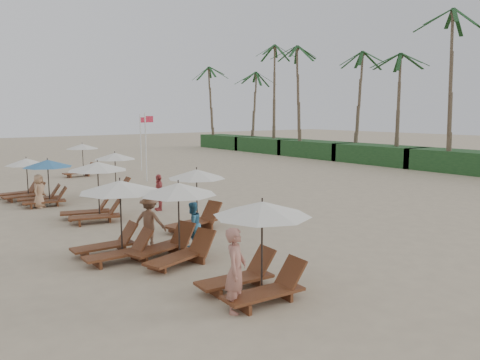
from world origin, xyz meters
TOP-DOWN VIEW (x-y plane):
  - ground at (0.00, 0.00)m, footprint 160.00×160.00m
  - shrub_hedge at (22.00, 14.50)m, footprint 3.20×53.00m
  - palm_row at (21.91, 15.40)m, footprint 7.00×52.00m
  - lounger_station_0 at (-5.03, -2.30)m, footprint 2.68×2.38m
  - lounger_station_1 at (-5.33, 1.25)m, footprint 2.71×2.46m
  - lounger_station_2 at (-6.55, 2.57)m, footprint 2.66×2.46m
  - lounger_station_3 at (-5.31, 7.91)m, footprint 2.73×2.42m
  - lounger_station_4 at (-6.06, 12.52)m, footprint 2.58×2.28m
  - lounger_station_5 at (-6.53, 14.80)m, footprint 2.47×2.07m
  - inland_station_0 at (-2.74, 4.27)m, footprint 2.86×2.24m
  - inland_station_1 at (-2.33, 13.31)m, footprint 2.71×2.24m
  - inland_station_2 at (-1.27, 21.83)m, footprint 2.72×2.24m
  - beachgoer_near at (-5.94, -2.80)m, footprint 0.82×0.79m
  - beachgoer_mid_a at (-4.06, 2.19)m, footprint 0.84×0.72m
  - beachgoer_mid_b at (-5.20, 2.98)m, footprint 1.20×1.27m
  - beachgoer_far_a at (-2.26, 8.10)m, footprint 0.62×1.03m
  - beachgoer_far_b at (-6.45, 11.92)m, footprint 0.88×0.90m
  - flag_pole_near at (1.27, 16.70)m, footprint 0.59×0.08m
  - flag_pole_far at (3.47, 22.20)m, footprint 0.60×0.08m

SIDE VIEW (x-z plane):
  - ground at x=0.00m, z-range 0.00..0.00m
  - beachgoer_mid_a at x=-4.06m, z-range 0.00..1.48m
  - beachgoer_far_b at x=-6.45m, z-range 0.00..1.56m
  - shrub_hedge at x=22.00m, z-range 0.00..1.60m
  - beachgoer_far_a at x=-2.26m, z-range 0.00..1.64m
  - beachgoer_mid_b at x=-5.20m, z-range 0.00..1.73m
  - beachgoer_near at x=-5.94m, z-range 0.00..1.90m
  - lounger_station_5 at x=-6.53m, z-range -0.03..2.04m
  - lounger_station_4 at x=-6.06m, z-range 0.04..2.19m
  - lounger_station_1 at x=-5.33m, z-range -0.04..2.28m
  - lounger_station_0 at x=-5.03m, z-range 0.02..2.29m
  - lounger_station_3 at x=-5.31m, z-range 0.02..2.41m
  - lounger_station_2 at x=-6.55m, z-range 0.07..2.42m
  - inland_station_0 at x=-2.74m, z-range 0.18..2.40m
  - inland_station_2 at x=-1.27m, z-range 0.24..2.47m
  - inland_station_1 at x=-2.33m, z-range 0.25..2.48m
  - flag_pole_far at x=3.47m, z-range 0.24..4.47m
  - flag_pole_near at x=1.27m, z-range 0.24..4.60m
  - palm_row at x=21.91m, z-range 3.76..16.06m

